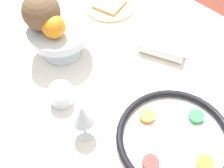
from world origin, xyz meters
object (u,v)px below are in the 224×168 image
Objects in this scene: wine_glass at (83,116)px; cup_mid at (61,95)px; fruit_stand at (59,34)px; bread_plate at (110,6)px; napkin_roll at (161,50)px; seder_plate at (174,139)px; coconut at (41,12)px; orange_fruit at (54,27)px.

cup_mid is (0.13, -0.02, -0.06)m from wine_glass.
bread_plate is at bearing -78.11° from fruit_stand.
fruit_stand is at bearing -27.84° from wine_glass.
napkin_roll is at bearing -83.73° from wine_glass.
seder_plate is 0.61m from bread_plate.
coconut is 0.74× the size of napkin_roll.
coconut reaches higher than napkin_roll.
seder_plate is at bearing 136.41° from napkin_roll.
fruit_stand is at bearing 42.74° from napkin_roll.
orange_fruit is (0.27, -0.12, 0.06)m from wine_glass.
wine_glass is at bearing 128.54° from bread_plate.
coconut is 0.41m from napkin_roll.
seder_plate is at bearing -176.06° from orange_fruit.
wine_glass is at bearing 38.89° from seder_plate.
fruit_stand is 1.72× the size of coconut.
seder_plate reaches higher than bread_plate.
orange_fruit is at bearing 128.26° from fruit_stand.
napkin_roll reaches higher than seder_plate.
seder_plate is 0.48m from orange_fruit.
coconut is (0.06, -0.00, 0.02)m from orange_fruit.
wine_glass is at bearing 152.16° from fruit_stand.
bread_plate is at bearing -10.58° from napkin_roll.
bread_plate is (0.08, -0.31, -0.14)m from orange_fruit.
orange_fruit is at bearing -36.25° from cup_mid.
wine_glass is 1.71× the size of cup_mid.
wine_glass is 1.06× the size of coconut.
cup_mid is at bearing 22.08° from seder_plate.
orange_fruit is at bearing 48.70° from napkin_roll.
orange_fruit reaches higher than bread_plate.
orange_fruit is 0.38× the size of bread_plate.
coconut reaches higher than orange_fruit.
seder_plate is 4.43× the size of orange_fruit.
seder_plate is at bearing -176.63° from coconut.
fruit_stand is 1.06× the size of bread_plate.
napkin_roll is at bearing -137.94° from coconut.
wine_glass is 0.15m from cup_mid.
bread_plate is (0.54, -0.28, -0.01)m from seder_plate.
cup_mid is at bearing 141.08° from fruit_stand.
napkin_roll is at bearing -43.59° from seder_plate.
napkin_roll is at bearing -104.00° from cup_mid.
orange_fruit is (-0.02, 0.03, 0.06)m from fruit_stand.
coconut reaches higher than fruit_stand.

